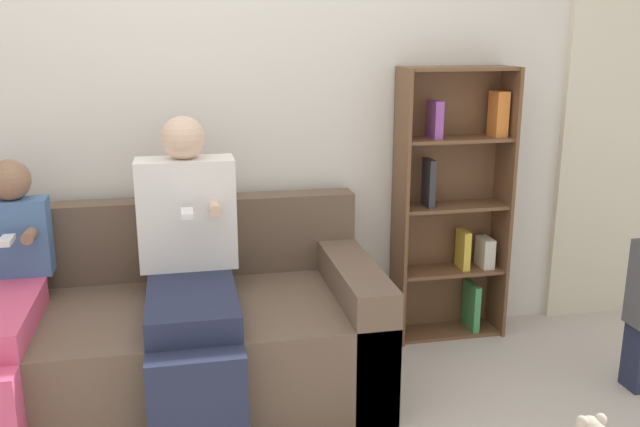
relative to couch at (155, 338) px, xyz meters
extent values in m
cube|color=silver|center=(0.28, 0.50, 1.00)|extent=(10.00, 0.06, 2.55)
cube|color=beige|center=(2.49, 0.45, 0.87)|extent=(0.63, 0.04, 2.28)
cube|color=brown|center=(0.00, -0.10, -0.05)|extent=(1.96, 0.76, 0.44)
cube|color=brown|center=(0.00, 0.35, 0.14)|extent=(1.96, 0.15, 0.82)
cube|color=brown|center=(0.89, -0.10, 0.02)|extent=(0.19, 0.76, 0.59)
cube|color=#232842|center=(0.17, -0.54, -0.05)|extent=(0.37, 0.12, 0.44)
cube|color=#232842|center=(0.17, -0.21, 0.22)|extent=(0.37, 0.55, 0.11)
cube|color=white|center=(0.17, 0.16, 0.52)|extent=(0.43, 0.20, 0.50)
sphere|color=beige|center=(0.17, 0.16, 0.86)|extent=(0.19, 0.19, 0.19)
cylinder|color=beige|center=(0.29, 0.02, 0.57)|extent=(0.05, 0.10, 0.05)
cube|color=white|center=(0.17, -0.03, 0.57)|extent=(0.05, 0.12, 0.02)
cube|color=#DB4C75|center=(-0.57, -0.18, 0.22)|extent=(0.24, 0.62, 0.11)
cube|color=#476B9E|center=(-0.57, 0.20, 0.44)|extent=(0.29, 0.13, 0.34)
sphere|color=#8C664C|center=(-0.57, 0.20, 0.70)|extent=(0.18, 0.18, 0.18)
cylinder|color=#8C664C|center=(-0.49, 0.08, 0.48)|extent=(0.05, 0.10, 0.05)
cube|color=white|center=(-0.57, 0.03, 0.48)|extent=(0.05, 0.12, 0.02)
cube|color=brown|center=(1.24, 0.34, 0.44)|extent=(0.02, 0.23, 1.42)
cube|color=brown|center=(1.80, 0.34, 0.44)|extent=(0.02, 0.23, 1.42)
cube|color=brown|center=(1.52, 0.45, 0.44)|extent=(0.58, 0.02, 1.42)
cube|color=brown|center=(1.52, 0.34, -0.26)|extent=(0.55, 0.20, 0.02)
cube|color=brown|center=(1.52, 0.34, 0.09)|extent=(0.55, 0.20, 0.02)
cube|color=brown|center=(1.52, 0.34, 0.44)|extent=(0.55, 0.20, 0.02)
cube|color=brown|center=(1.52, 0.34, 0.79)|extent=(0.55, 0.20, 0.02)
cube|color=brown|center=(1.52, 0.34, 1.14)|extent=(0.55, 0.20, 0.02)
cube|color=orange|center=(1.74, 0.34, 0.91)|extent=(0.06, 0.11, 0.23)
cube|color=#429956|center=(1.66, 0.34, -0.13)|extent=(0.03, 0.16, 0.26)
cube|color=#333338|center=(1.38, 0.34, 0.57)|extent=(0.03, 0.12, 0.25)
cube|color=gold|center=(1.59, 0.34, 0.20)|extent=(0.04, 0.12, 0.21)
cube|color=beige|center=(1.72, 0.34, 0.18)|extent=(0.06, 0.13, 0.16)
cube|color=#934CA3|center=(1.41, 0.34, 0.89)|extent=(0.04, 0.12, 0.19)
sphere|color=beige|center=(1.48, -0.97, -0.01)|extent=(0.04, 0.04, 0.04)
sphere|color=beige|center=(1.56, -0.97, -0.01)|extent=(0.04, 0.04, 0.04)
camera|label=1|loc=(0.15, -2.85, 1.30)|focal=38.00mm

